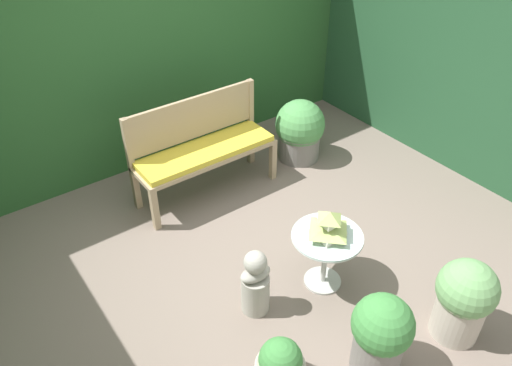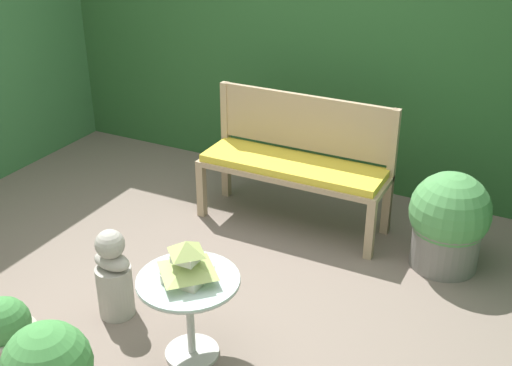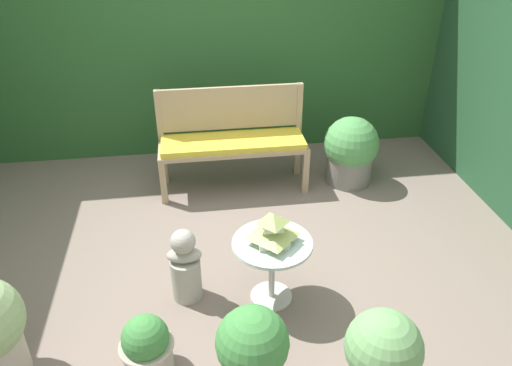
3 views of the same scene
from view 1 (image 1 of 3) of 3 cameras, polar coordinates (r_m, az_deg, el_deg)
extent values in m
plane|color=#75665B|center=(4.42, 0.79, -8.67)|extent=(30.00, 30.00, 0.00)
cube|color=#285628|center=(5.63, -14.70, 14.71)|extent=(6.40, 0.94, 2.32)
cube|color=#234C2D|center=(5.85, 23.18, 12.21)|extent=(0.70, 3.57, 2.03)
cube|color=tan|center=(4.68, -11.48, -3.03)|extent=(0.06, 0.06, 0.43)
cube|color=tan|center=(5.24, 1.94, 2.55)|extent=(0.06, 0.06, 0.43)
cube|color=tan|center=(4.97, -13.53, -0.68)|extent=(0.06, 0.06, 0.43)
cube|color=tan|center=(5.51, -0.59, 4.38)|extent=(0.06, 0.06, 0.43)
cube|color=tan|center=(4.93, -5.75, 3.23)|extent=(1.43, 0.45, 0.04)
cube|color=gold|center=(4.90, -5.79, 3.70)|extent=(1.38, 0.42, 0.05)
cube|color=tan|center=(4.82, -14.05, 1.98)|extent=(0.06, 0.06, 0.98)
cube|color=tan|center=(5.37, -0.65, 6.93)|extent=(0.06, 0.06, 0.98)
cube|color=tan|center=(4.92, -7.25, 7.37)|extent=(1.38, 0.04, 0.43)
cylinder|color=#B7B7B2|center=(4.27, 7.59, -10.99)|extent=(0.31, 0.31, 0.02)
cylinder|color=#B7B7B2|center=(4.10, 7.86, -8.68)|extent=(0.04, 0.04, 0.50)
cylinder|color=silver|center=(3.92, 8.16, -6.01)|extent=(0.56, 0.56, 0.01)
torus|color=#B7B7B2|center=(3.93, 8.15, -6.14)|extent=(0.57, 0.57, 0.02)
cube|color=beige|center=(3.90, 8.20, -5.67)|extent=(0.21, 0.21, 0.05)
pyramid|color=#A8BC66|center=(3.86, 8.28, -5.02)|extent=(0.28, 0.28, 0.07)
cube|color=beige|center=(3.82, 8.35, -4.39)|extent=(0.13, 0.13, 0.05)
pyramid|color=#A8BC66|center=(3.79, 8.43, -3.71)|extent=(0.18, 0.18, 0.07)
cylinder|color=#A39E93|center=(3.93, -0.07, -12.49)|extent=(0.22, 0.22, 0.33)
ellipsoid|color=#A39E93|center=(3.77, -0.07, -10.33)|extent=(0.26, 0.16, 0.10)
sphere|color=#A39E93|center=(3.69, -0.07, -9.06)|extent=(0.18, 0.18, 0.18)
cylinder|color=#ADA393|center=(4.05, 22.10, -13.68)|extent=(0.35, 0.35, 0.39)
torus|color=#ADA393|center=(3.92, 22.71, -11.92)|extent=(0.39, 0.39, 0.03)
sphere|color=#66995B|center=(3.86, 23.01, -11.05)|extent=(0.43, 0.43, 0.43)
cylinder|color=slate|center=(5.64, 4.92, 4.41)|extent=(0.46, 0.46, 0.33)
torus|color=slate|center=(5.56, 5.00, 5.73)|extent=(0.50, 0.50, 0.03)
sphere|color=#4C8E4C|center=(5.50, 5.06, 6.70)|extent=(0.55, 0.55, 0.55)
cylinder|color=slate|center=(3.68, 13.67, -17.98)|extent=(0.34, 0.34, 0.38)
torus|color=slate|center=(3.54, 14.09, -16.26)|extent=(0.38, 0.38, 0.03)
sphere|color=#3D7F3D|center=(3.48, 14.30, -15.40)|extent=(0.42, 0.42, 0.42)
torus|color=#ADA393|center=(3.50, 2.79, -20.08)|extent=(0.34, 0.34, 0.03)
sphere|color=#3D7F3D|center=(3.45, 2.82, -19.50)|extent=(0.29, 0.29, 0.29)
camera|label=2|loc=(3.83, 59.58, 9.37)|focal=45.00mm
camera|label=3|loc=(1.86, 70.70, -5.03)|focal=35.00mm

